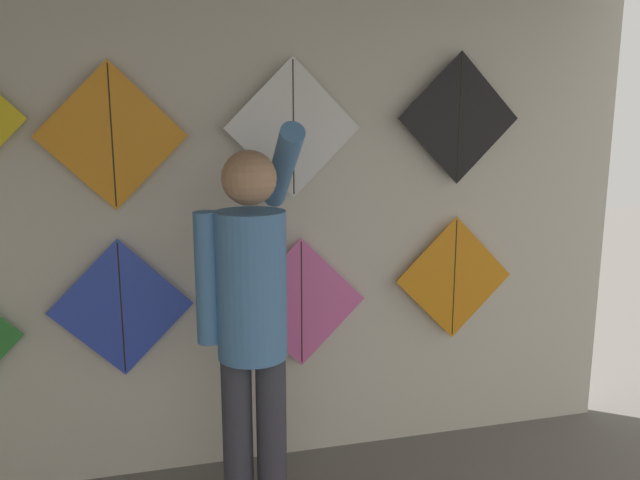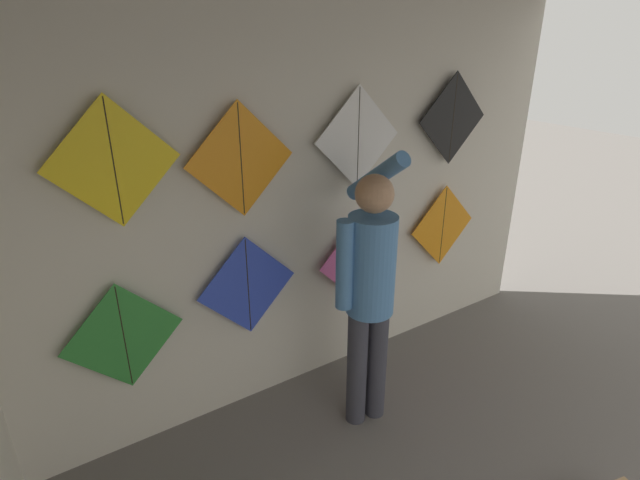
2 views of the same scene
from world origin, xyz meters
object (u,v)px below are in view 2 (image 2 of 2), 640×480
kite_4 (113,163)px  kite_6 (358,138)px  kite_3 (443,226)px  kite_7 (453,119)px  kite_0 (124,337)px  kite_2 (358,259)px  kite_1 (248,286)px  kite_5 (241,160)px  shopkeeper (369,282)px

kite_4 → kite_6: (1.61, 0.00, -0.05)m
kite_3 → kite_7: 0.90m
kite_4 → kite_6: bearing=0.0°
kite_0 → kite_7: (2.64, 0.00, 1.04)m
kite_2 → kite_0: bearing=180.0°
kite_6 → kite_0: bearing=180.0°
kite_1 → kite_2: bearing=0.0°
kite_7 → kite_6: bearing=180.0°
kite_3 → kite_4: kite_4 is taller
kite_1 → kite_6: kite_6 is taller
kite_0 → kite_6: kite_6 is taller
kite_1 → kite_5: bearing=0.0°
shopkeeper → kite_4: kite_4 is taller
shopkeeper → kite_0: bearing=167.9°
kite_7 → kite_2: bearing=180.0°
shopkeeper → kite_5: kite_5 is taller
kite_1 → kite_5: kite_5 is taller
kite_3 → kite_5: kite_5 is taller
shopkeeper → kite_0: 1.52m
shopkeeper → kite_5: bearing=145.4°
shopkeeper → kite_3: shopkeeper is taller
kite_1 → kite_4: bearing=180.0°
kite_0 → kite_1: kite_1 is taller
kite_0 → kite_4: (0.10, 0.00, 1.04)m
shopkeeper → kite_7: size_ratio=2.64×
shopkeeper → kite_6: kite_6 is taller
kite_0 → kite_3: 2.65m
kite_5 → kite_6: 0.89m
kite_2 → kite_1: bearing=180.0°
kite_3 → kite_4: bearing=180.0°
kite_5 → kite_4: bearing=180.0°
kite_1 → kite_6: bearing=0.0°
kite_2 → kite_7: bearing=0.0°
shopkeeper → kite_7: (1.24, 0.56, 0.83)m
kite_5 → kite_7: (1.81, 0.00, 0.08)m
kite_3 → kite_6: size_ratio=1.00×
kite_5 → kite_2: bearing=0.0°
kite_2 → kite_5: bearing=180.0°
kite_1 → kite_7: kite_7 is taller
shopkeeper → kite_4: (-1.30, 0.56, 0.83)m
kite_4 → kite_0: bearing=180.0°
kite_1 → kite_0: bearing=180.0°
kite_1 → kite_5: 0.86m
kite_2 → kite_4: bearing=180.0°
kite_0 → kite_5: bearing=0.0°
shopkeeper → kite_7: 1.59m
kite_5 → kite_6: bearing=0.0°
shopkeeper → kite_3: bearing=34.0°
kite_2 → kite_5: kite_5 is taller
kite_1 → kite_7: 2.05m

